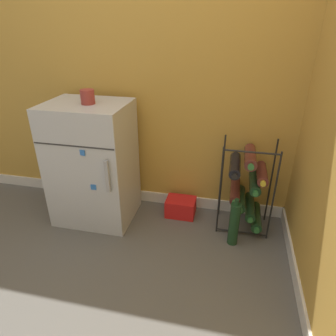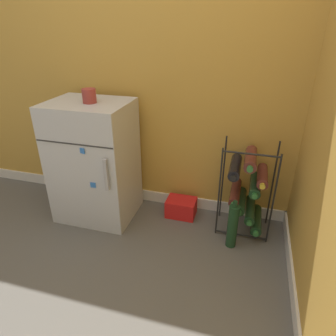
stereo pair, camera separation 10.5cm
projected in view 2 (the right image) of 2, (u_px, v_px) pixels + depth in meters
ground_plane at (146, 256)px, 1.94m from camera, size 14.00×14.00×0.00m
wall_back at (175, 42)px, 1.96m from camera, size 6.77×0.07×2.50m
mini_fridge at (94, 162)px, 2.19m from camera, size 0.56×0.47×0.88m
wine_rack at (248, 189)px, 2.05m from camera, size 0.36×0.33×0.66m
soda_box at (181, 207)px, 2.32m from camera, size 0.22×0.16×0.14m
fridge_top_cup at (89, 96)px, 1.95m from camera, size 0.09×0.09×0.09m
loose_bottle_floor at (233, 226)px, 1.96m from camera, size 0.07×0.07×0.35m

